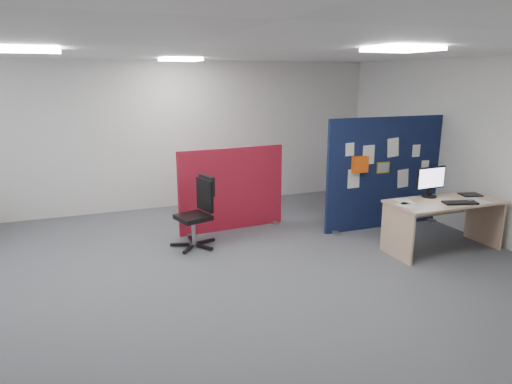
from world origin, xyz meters
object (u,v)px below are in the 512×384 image
object	(u,v)px
main_desk	(442,212)
office_chair	(199,208)
navy_divider	(386,173)
red_divider	(232,190)
monitor_main	(431,180)

from	to	relation	value
main_desk	office_chair	size ratio (longest dim) A/B	1.60
main_desk	navy_divider	bearing A→B (deg)	95.67
red_divider	office_chair	bearing A→B (deg)	-145.48
navy_divider	main_desk	bearing A→B (deg)	-84.33
office_chair	monitor_main	bearing A→B (deg)	-37.56
monitor_main	red_divider	distance (m)	2.98
navy_divider	main_desk	world-z (taller)	navy_divider
office_chair	red_divider	bearing A→B (deg)	22.08
main_desk	monitor_main	xyz separation A→B (m)	(-0.06, 0.20, 0.42)
navy_divider	monitor_main	distance (m)	0.96
main_desk	monitor_main	distance (m)	0.47
red_divider	main_desk	bearing A→B (deg)	-42.15
main_desk	monitor_main	size ratio (longest dim) A/B	3.22
main_desk	monitor_main	world-z (taller)	monitor_main
navy_divider	office_chair	xyz separation A→B (m)	(-3.04, 0.22, -0.33)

